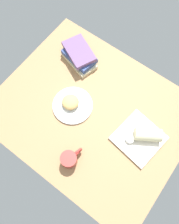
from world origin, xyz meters
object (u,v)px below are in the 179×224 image
(book_stack, at_px, (79,56))
(coffee_mug, at_px, (70,159))
(square_plate, at_px, (139,138))
(sauce_cup, at_px, (130,139))
(round_plate, at_px, (73,105))
(breakfast_wrap, at_px, (148,135))
(scone_pastry, at_px, (70,102))

(book_stack, relative_size, coffee_mug, 1.97)
(square_plate, xyz_separation_m, sauce_cup, (-0.04, -0.04, 0.02))
(round_plate, distance_m, book_stack, 0.32)
(round_plate, bearing_deg, coffee_mug, -54.39)
(coffee_mug, bearing_deg, sauce_cup, 55.10)
(square_plate, bearing_deg, book_stack, 160.11)
(round_plate, height_order, coffee_mug, coffee_mug)
(square_plate, height_order, breakfast_wrap, breakfast_wrap)
(round_plate, relative_size, book_stack, 0.91)
(scone_pastry, xyz_separation_m, book_stack, (-0.14, 0.27, 0.01))
(square_plate, relative_size, breakfast_wrap, 1.67)
(square_plate, xyz_separation_m, book_stack, (-0.58, 0.21, 0.04))
(square_plate, height_order, sauce_cup, sauce_cup)
(round_plate, height_order, sauce_cup, sauce_cup)
(round_plate, xyz_separation_m, coffee_mug, (0.18, -0.26, 0.04))
(scone_pastry, distance_m, breakfast_wrap, 0.47)
(scone_pastry, relative_size, book_stack, 0.38)
(scone_pastry, distance_m, sauce_cup, 0.40)
(square_plate, height_order, coffee_mug, coffee_mug)
(scone_pastry, distance_m, book_stack, 0.31)
(breakfast_wrap, xyz_separation_m, book_stack, (-0.60, 0.18, -0.01))
(book_stack, bearing_deg, square_plate, -19.89)
(sauce_cup, xyz_separation_m, book_stack, (-0.54, 0.25, 0.02))
(square_plate, relative_size, coffee_mug, 1.83)
(breakfast_wrap, height_order, book_stack, book_stack)
(breakfast_wrap, bearing_deg, sauce_cup, -74.63)
(sauce_cup, bearing_deg, round_plate, -176.23)
(scone_pastry, xyz_separation_m, coffee_mug, (0.20, -0.26, 0.01))
(scone_pastry, relative_size, square_plate, 0.41)
(round_plate, xyz_separation_m, square_plate, (0.42, 0.07, 0.00))
(book_stack, bearing_deg, breakfast_wrap, -16.25)
(square_plate, xyz_separation_m, breakfast_wrap, (0.03, 0.03, 0.04))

